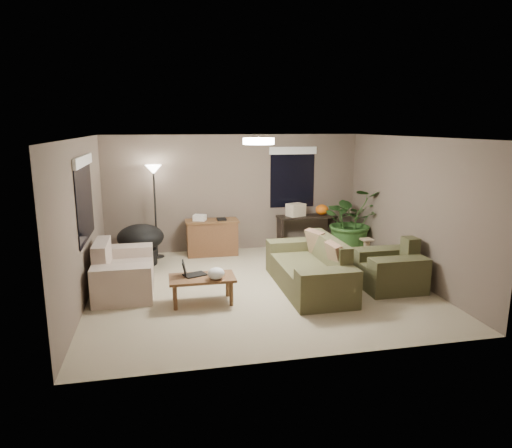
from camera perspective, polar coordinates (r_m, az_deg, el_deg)
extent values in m
plane|color=#BDB08C|center=(7.83, 0.30, -7.84)|extent=(5.50, 5.50, 0.00)
plane|color=white|center=(7.36, 0.33, 10.78)|extent=(5.50, 5.50, 0.00)
plane|color=brown|center=(9.92, -2.73, 3.89)|extent=(5.50, 0.00, 5.50)
plane|color=brown|center=(5.14, 6.20, -4.06)|extent=(5.50, 0.00, 5.50)
plane|color=brown|center=(7.43, -20.90, 0.27)|extent=(0.00, 5.00, 5.00)
plane|color=brown|center=(8.50, 18.77, 1.84)|extent=(0.00, 5.00, 5.00)
cube|color=#4A492C|center=(7.77, 6.51, -6.43)|extent=(0.95, 1.48, 0.42)
cube|color=#4B4A2D|center=(7.77, 9.15, -3.24)|extent=(0.22, 1.48, 0.43)
cube|color=#4B4A2D|center=(6.93, 8.93, -8.07)|extent=(0.95, 0.36, 0.60)
cube|color=brown|center=(8.58, 4.60, -3.95)|extent=(0.95, 0.36, 0.60)
cube|color=#8C7251|center=(7.34, 9.92, -4.07)|extent=(0.25, 0.46, 0.47)
cube|color=#8C7251|center=(8.15, 7.60, -2.35)|extent=(0.36, 0.50, 0.47)
cube|color=beige|center=(7.91, -16.04, -6.51)|extent=(0.90, 0.88, 0.42)
cube|color=#BDB2A1|center=(7.82, -18.71, -3.64)|extent=(0.22, 0.88, 0.43)
cube|color=beige|center=(7.29, -16.41, -7.38)|extent=(0.90, 0.36, 0.60)
cube|color=beige|center=(8.47, -15.80, -4.61)|extent=(0.90, 0.36, 0.60)
cube|color=brown|center=(8.05, 16.23, -6.19)|extent=(0.95, 0.28, 0.42)
cube|color=#454429|center=(8.10, 18.69, -3.09)|extent=(0.22, 0.28, 0.43)
cube|color=#46462A|center=(7.76, 17.37, -6.27)|extent=(0.95, 0.36, 0.60)
cube|color=#49492C|center=(8.29, 15.23, -4.94)|extent=(0.95, 0.36, 0.60)
cube|color=brown|center=(7.07, -6.76, -6.73)|extent=(1.00, 0.55, 0.04)
cylinder|color=brown|center=(6.93, -10.06, -9.07)|extent=(0.06, 0.06, 0.38)
cylinder|color=brown|center=(7.00, -3.10, -8.68)|extent=(0.06, 0.06, 0.38)
cylinder|color=brown|center=(7.31, -10.17, -7.95)|extent=(0.06, 0.06, 0.38)
cylinder|color=brown|center=(7.37, -3.58, -7.59)|extent=(0.06, 0.06, 0.38)
cube|color=black|center=(7.15, -7.64, -6.29)|extent=(0.39, 0.33, 0.02)
cube|color=black|center=(7.10, -8.96, -5.45)|extent=(0.08, 0.23, 0.22)
ellipsoid|color=white|center=(6.91, -5.01, -6.18)|extent=(0.27, 0.25, 0.18)
cube|color=brown|center=(9.66, -5.51, -1.79)|extent=(1.05, 0.45, 0.71)
cube|color=brown|center=(9.58, -5.55, 0.39)|extent=(1.10, 0.50, 0.04)
cube|color=silver|center=(9.54, -7.05, 0.79)|extent=(0.30, 0.27, 0.12)
cube|color=black|center=(9.55, -4.33, 0.61)|extent=(0.19, 0.22, 0.04)
cube|color=black|center=(10.07, 6.34, 0.95)|extent=(1.30, 0.40, 0.04)
cube|color=black|center=(9.98, 3.01, -1.30)|extent=(0.05, 0.38, 0.71)
cube|color=black|center=(10.35, 9.45, -0.96)|extent=(0.05, 0.38, 0.71)
cube|color=black|center=(10.20, 6.27, -2.25)|extent=(1.25, 0.36, 0.03)
ellipsoid|color=orange|center=(10.16, 8.24, 1.77)|extent=(0.30, 0.30, 0.23)
cube|color=beige|center=(9.96, 5.00, 1.77)|extent=(0.44, 0.39, 0.27)
cylinder|color=black|center=(9.29, -14.10, -3.99)|extent=(0.60, 0.60, 0.30)
ellipsoid|color=black|center=(9.19, -14.23, -1.60)|extent=(1.08, 1.08, 0.50)
cylinder|color=black|center=(9.75, -12.21, -3.98)|extent=(0.28, 0.28, 0.02)
cylinder|color=black|center=(9.55, -12.45, 1.16)|extent=(0.04, 0.04, 1.78)
cone|color=white|center=(9.42, -12.71, 6.66)|extent=(0.32, 0.32, 0.18)
cylinder|color=white|center=(7.36, 0.32, 10.31)|extent=(0.50, 0.50, 0.10)
imported|color=#2D5923|center=(9.93, 11.84, -0.42)|extent=(1.28, 1.42, 1.11)
cube|color=tan|center=(9.36, 13.55, -4.70)|extent=(0.32, 0.32, 0.03)
cylinder|color=tan|center=(9.30, 13.63, -3.32)|extent=(0.12, 0.12, 0.44)
cube|color=tan|center=(9.24, 13.70, -1.91)|extent=(0.22, 0.22, 0.03)
cube|color=black|center=(7.67, -20.63, 2.92)|extent=(0.01, 1.50, 1.30)
cube|color=white|center=(7.60, -20.82, 7.39)|extent=(0.05, 1.56, 0.16)
cube|color=black|center=(10.15, 4.57, 5.76)|extent=(1.00, 0.01, 1.30)
cube|color=white|center=(10.08, 4.66, 9.14)|extent=(1.06, 0.05, 0.16)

